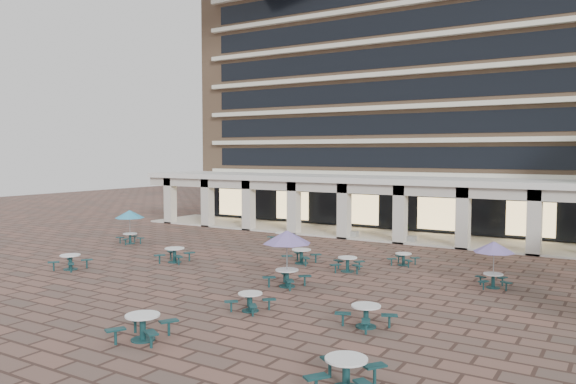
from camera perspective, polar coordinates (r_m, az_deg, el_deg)
name	(u,v)px	position (r m, az deg, el deg)	size (l,w,h in m)	color
ground	(275,273)	(29.13, -1.33, -8.20)	(120.00, 120.00, 0.00)	brown
apartment_building	(431,80)	(52.12, 14.36, 10.98)	(40.00, 15.50, 25.20)	#937053
retail_arcade	(385,196)	(41.79, 9.78, -0.39)	(42.00, 6.60, 4.40)	white
picnic_table_0	(70,261)	(31.95, -21.24, -6.52)	(1.97, 1.97, 0.79)	#14383C
picnic_table_1	(143,325)	(19.53, -14.54, -12.93)	(2.28, 2.28, 0.86)	#14383C
picnic_table_2	(250,300)	(22.27, -3.85, -10.91)	(1.66, 1.66, 0.72)	#14383C
picnic_table_3	(346,371)	(15.35, 5.93, -17.61)	(2.15, 2.15, 0.85)	#14383C
picnic_table_4	(130,215)	(39.42, -15.78, -2.30)	(1.97, 1.97, 2.27)	#14383C
picnic_table_5	(301,255)	(31.41, 1.38, -6.41)	(1.83, 1.83, 0.81)	#14383C
picnic_table_6	(287,239)	(25.77, -0.11, -4.82)	(2.25, 2.25, 2.60)	#14383C
picnic_table_7	(366,314)	(20.47, 7.93, -12.17)	(2.14, 2.14, 0.79)	#14383C
picnic_table_8	(282,237)	(38.34, -0.60, -4.58)	(1.97, 1.97, 0.74)	#14383C
picnic_table_9	(175,254)	(32.35, -11.45, -6.17)	(2.11, 2.11, 0.82)	#14383C
picnic_table_10	(348,263)	(29.50, 6.07, -7.17)	(2.02, 2.02, 0.76)	#14383C
picnic_table_11	(494,249)	(27.26, 20.19, -5.42)	(1.84, 1.84, 2.13)	#14383C
picnic_table_13	(403,258)	(31.58, 11.65, -6.59)	(1.53, 1.53, 0.67)	#14383C
planter_left	(348,231)	(41.14, 6.11, -3.98)	(1.50, 0.63, 1.20)	gray
planter_right	(405,236)	(39.48, 11.82, -4.35)	(1.50, 0.60, 1.23)	gray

